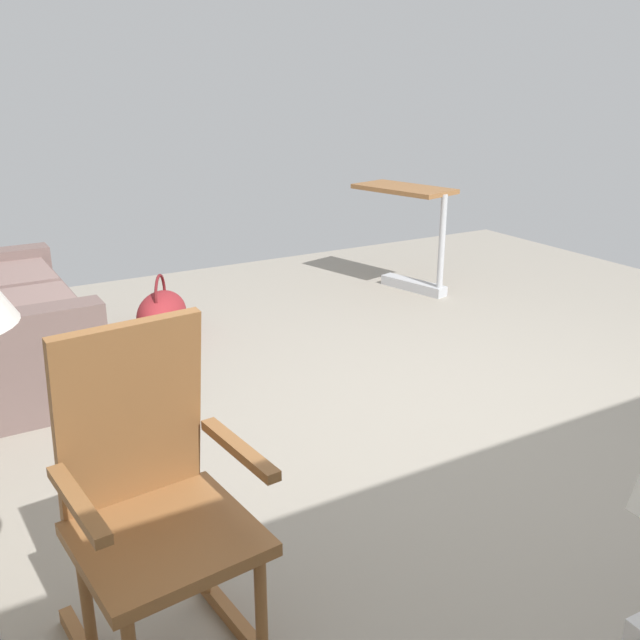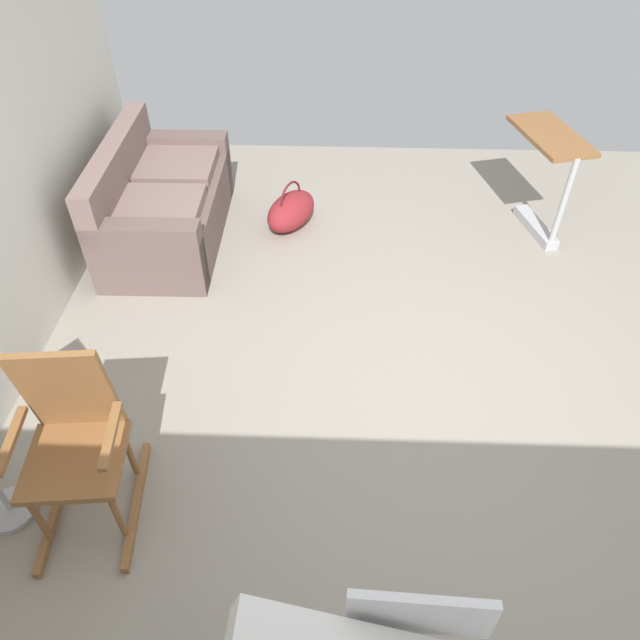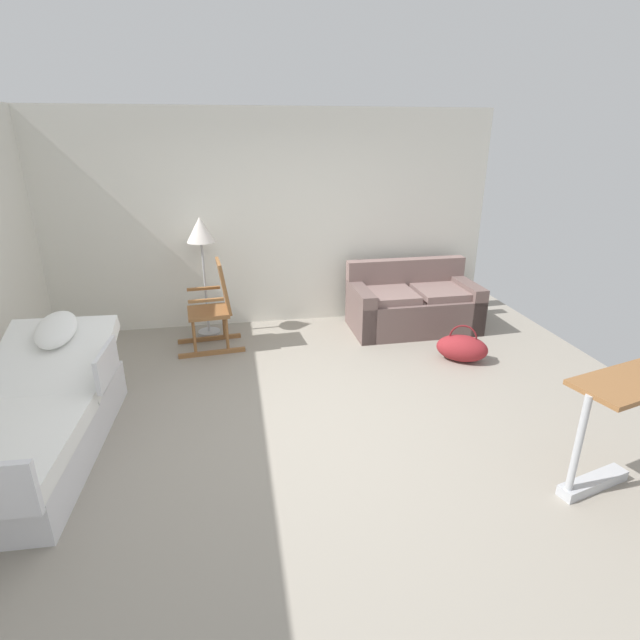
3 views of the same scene
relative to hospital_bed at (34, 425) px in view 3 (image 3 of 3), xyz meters
name	(u,v)px [view 3 (image 3 of 3)]	position (x,y,z in m)	size (l,w,h in m)	color
ground_plane	(300,419)	(2.09, 0.17, -0.30)	(6.94, 6.94, 0.00)	gray
back_wall	(271,221)	(2.09, 2.71, 1.05)	(5.75, 0.10, 2.70)	silver
hospital_bed	(34,425)	(0.00, 0.00, 0.00)	(1.07, 2.15, 0.94)	silver
couch	(413,306)	(3.84, 2.09, 0.01)	(1.61, 0.87, 0.85)	#68534F
rocking_chair	(214,307)	(1.34, 1.92, 0.21)	(0.80, 0.55, 1.05)	brown
floor_lamp	(201,238)	(1.22, 2.37, 0.93)	(0.34, 0.34, 1.48)	#B2B5BA
overbed_table	(613,422)	(4.09, -1.08, 0.24)	(0.88, 0.59, 0.84)	#B2B5BA
duffel_bag	(462,348)	(4.04, 1.04, -0.14)	(0.64, 0.55, 0.43)	maroon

